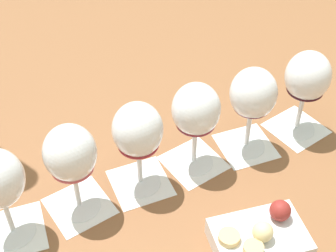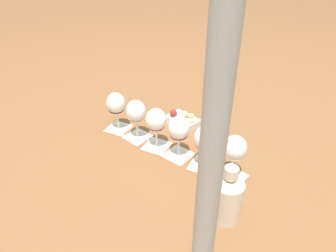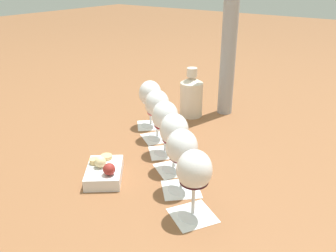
# 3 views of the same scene
# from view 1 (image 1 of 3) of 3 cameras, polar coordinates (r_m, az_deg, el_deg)

# --- Properties ---
(ground_plane) EXTENTS (8.00, 8.00, 0.00)m
(ground_plane) POSITION_cam_1_polar(r_m,az_deg,el_deg) (0.94, 0.07, -5.46)
(ground_plane) COLOR brown
(tasting_card_0) EXTENTS (0.14, 0.14, 0.00)m
(tasting_card_0) POSITION_cam_1_polar(r_m,az_deg,el_deg) (0.90, -16.72, -11.16)
(tasting_card_0) COLOR white
(tasting_card_0) RESTS_ON ground_plane
(tasting_card_1) EXTENTS (0.14, 0.14, 0.00)m
(tasting_card_1) POSITION_cam_1_polar(r_m,az_deg,el_deg) (0.91, -9.77, -8.73)
(tasting_card_1) COLOR white
(tasting_card_1) RESTS_ON ground_plane
(tasting_card_2) EXTENTS (0.14, 0.14, 0.00)m
(tasting_card_2) POSITION_cam_1_polar(r_m,az_deg,el_deg) (0.93, -3.07, -6.29)
(tasting_card_2) COLOR white
(tasting_card_2) RESTS_ON ground_plane
(tasting_card_3) EXTENTS (0.14, 0.14, 0.00)m
(tasting_card_3) POSITION_cam_1_polar(r_m,az_deg,el_deg) (0.97, 2.85, -4.03)
(tasting_card_3) COLOR white
(tasting_card_3) RESTS_ON ground_plane
(tasting_card_4) EXTENTS (0.14, 0.14, 0.00)m
(tasting_card_4) POSITION_cam_1_polar(r_m,az_deg,el_deg) (1.01, 8.62, -2.20)
(tasting_card_4) COLOR white
(tasting_card_4) RESTS_ON ground_plane
(tasting_card_5) EXTENTS (0.14, 0.14, 0.00)m
(tasting_card_5) POSITION_cam_1_polar(r_m,az_deg,el_deg) (1.06, 14.01, -0.24)
(tasting_card_5) COLOR white
(tasting_card_5) RESTS_ON ground_plane
(wine_glass_1) EXTENTS (0.09, 0.09, 0.18)m
(wine_glass_1) POSITION_cam_1_polar(r_m,az_deg,el_deg) (0.82, -10.75, -3.34)
(wine_glass_1) COLOR white
(wine_glass_1) RESTS_ON tasting_card_1
(wine_glass_2) EXTENTS (0.09, 0.09, 0.18)m
(wine_glass_2) POSITION_cam_1_polar(r_m,az_deg,el_deg) (0.84, -3.37, -0.80)
(wine_glass_2) COLOR white
(wine_glass_2) RESTS_ON tasting_card_2
(wine_glass_3) EXTENTS (0.09, 0.09, 0.18)m
(wine_glass_3) POSITION_cam_1_polar(r_m,az_deg,el_deg) (0.88, 3.12, 1.45)
(wine_glass_3) COLOR white
(wine_glass_3) RESTS_ON tasting_card_3
(wine_glass_4) EXTENTS (0.09, 0.09, 0.18)m
(wine_glass_4) POSITION_cam_1_polar(r_m,az_deg,el_deg) (0.93, 9.38, 3.17)
(wine_glass_4) COLOR white
(wine_glass_4) RESTS_ON tasting_card_4
(wine_glass_5) EXTENTS (0.09, 0.09, 0.18)m
(wine_glass_5) POSITION_cam_1_polar(r_m,az_deg,el_deg) (0.99, 15.17, 4.98)
(wine_glass_5) COLOR white
(wine_glass_5) RESTS_ON tasting_card_5
(snack_dish) EXTENTS (0.18, 0.17, 0.07)m
(snack_dish) POSITION_cam_1_polar(r_m,az_deg,el_deg) (0.84, 10.14, -12.07)
(snack_dish) COLOR silver
(snack_dish) RESTS_ON ground_plane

